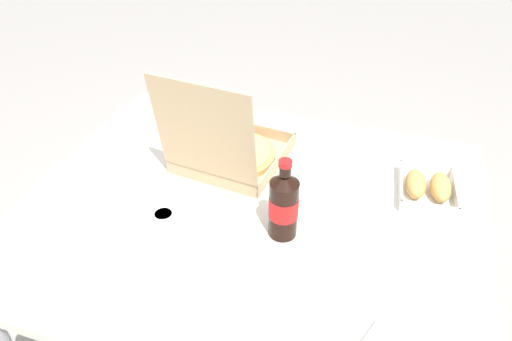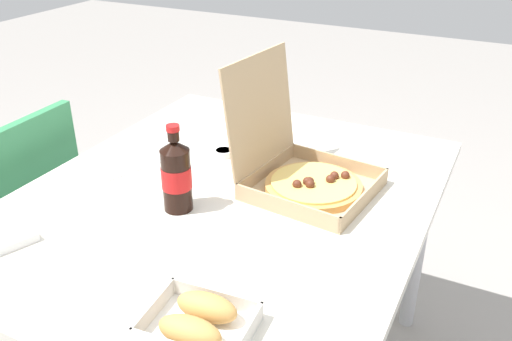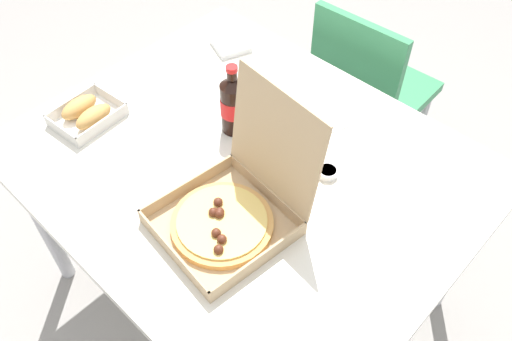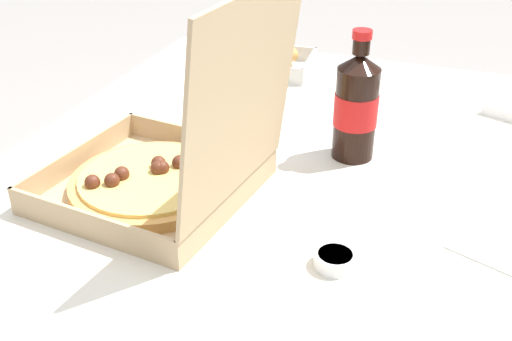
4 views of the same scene
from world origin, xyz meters
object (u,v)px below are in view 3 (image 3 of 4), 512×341
Objects in this scene: paper_menu at (334,104)px; cola_bottle at (233,104)px; chair at (366,88)px; napkin_pile at (231,45)px; dipping_sauce_cup at (328,172)px; pizza_box_open at (231,210)px; bread_side_box at (87,113)px.

cola_bottle is at bearing -96.61° from paper_menu.
napkin_pile is at bearing -129.05° from chair.
napkin_pile is at bearing 136.85° from cola_bottle.
napkin_pile is 1.96× the size of dipping_sauce_cup.
pizza_box_open is 0.58m from bread_side_box.
chair reaches higher than bread_side_box.
chair is 3.71× the size of cola_bottle.
dipping_sauce_cup is (0.31, 0.05, -0.08)m from cola_bottle.
dipping_sauce_cup is at bearing -66.26° from chair.
paper_menu is at bearing 124.42° from dipping_sauce_cup.
napkin_pile is (-0.52, 0.51, -0.04)m from pizza_box_open.
pizza_box_open is at bearing -77.75° from chair.
pizza_box_open is 1.82× the size of bread_side_box.
pizza_box_open is 0.53m from paper_menu.
paper_menu is at bearing 1.69° from napkin_pile.
cola_bottle reaches higher than chair.
cola_bottle is 0.32m from dipping_sauce_cup.
napkin_pile is (0.05, 0.54, -0.02)m from bread_side_box.
cola_bottle is 0.33m from paper_menu.
pizza_box_open reaches higher than dipping_sauce_cup.
cola_bottle reaches higher than bread_side_box.
pizza_box_open is 0.34m from cola_bottle.
bread_side_box is 0.96× the size of paper_menu.
dipping_sauce_cup reaches higher than paper_menu.
bread_side_box is at bearing -176.73° from pizza_box_open.
pizza_box_open is (0.20, -0.91, 0.28)m from chair.
pizza_box_open is at bearing -60.14° from paper_menu.
paper_menu is 0.29m from dipping_sauce_cup.
chair is 0.75m from cola_bottle.
pizza_box_open reaches higher than cola_bottle.
dipping_sauce_cup is (0.60, -0.22, 0.00)m from napkin_pile.
dipping_sauce_cup is at bearing -35.04° from paper_menu.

